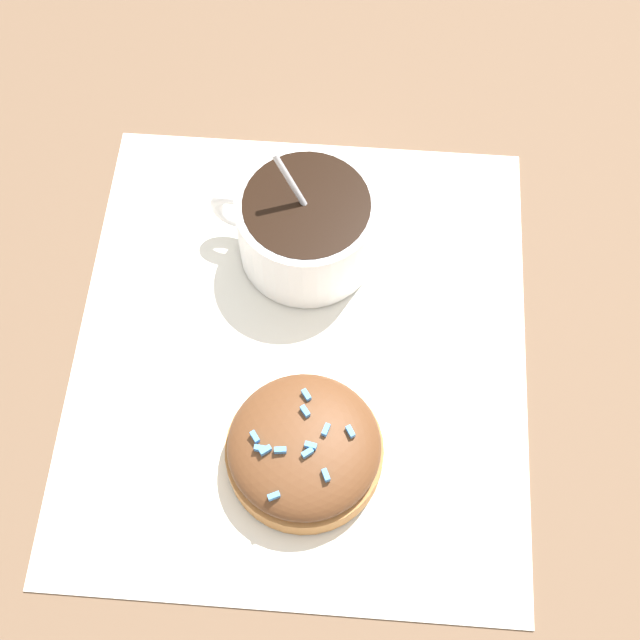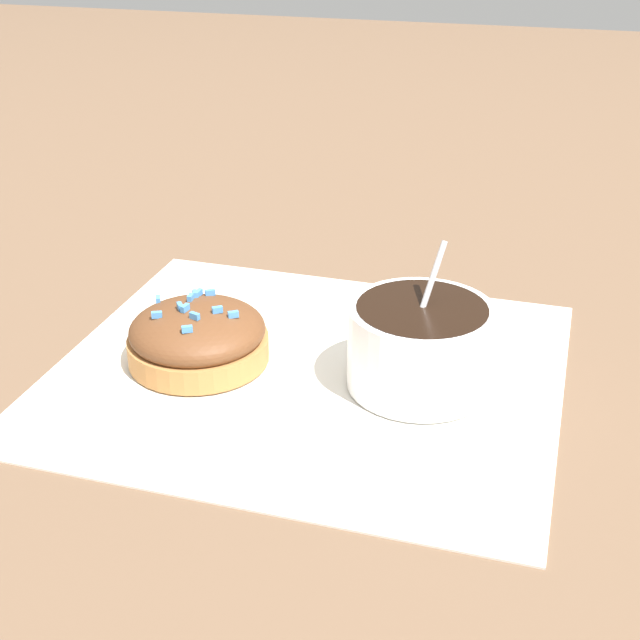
% 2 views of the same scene
% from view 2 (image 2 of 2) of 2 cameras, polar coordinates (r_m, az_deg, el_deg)
% --- Properties ---
extents(ground_plane, '(3.00, 3.00, 0.00)m').
position_cam_2_polar(ground_plane, '(0.61, -0.79, -3.35)').
color(ground_plane, brown).
extents(paper_napkin, '(0.35, 0.31, 0.00)m').
position_cam_2_polar(paper_napkin, '(0.61, -0.79, -3.23)').
color(paper_napkin, white).
rests_on(paper_napkin, ground_plane).
extents(coffee_cup, '(0.09, 0.12, 0.10)m').
position_cam_2_polar(coffee_cup, '(0.58, 6.46, -1.47)').
color(coffee_cup, white).
rests_on(coffee_cup, paper_napkin).
extents(frosted_pastry, '(0.10, 0.10, 0.04)m').
position_cam_2_polar(frosted_pastry, '(0.62, -7.83, -1.05)').
color(frosted_pastry, '#B2753D').
rests_on(frosted_pastry, paper_napkin).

